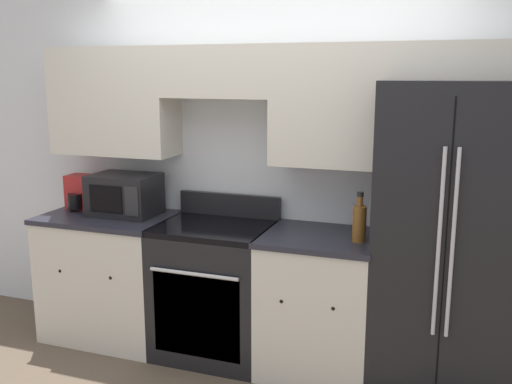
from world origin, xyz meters
The scene contains 9 objects.
ground_plane centered at (0.00, 0.00, 0.00)m, with size 12.00×12.00×0.00m, color brown.
wall_back centered at (0.02, 0.59, 1.47)m, with size 8.00×0.39×2.60m.
lower_cabinets_left centered at (-1.14, 0.31, 0.47)m, with size 0.94×0.64×0.93m.
lower_cabinets_right centered at (0.43, 0.31, 0.47)m, with size 0.73×0.64×0.93m.
oven_range centered at (-0.30, 0.31, 0.47)m, with size 0.76×0.65×1.09m.
refrigerator centered at (1.19, 0.37, 0.95)m, with size 0.81×0.77×1.90m.
microwave centered at (-1.03, 0.37, 1.08)m, with size 0.47×0.35×0.29m.
bottle centered at (0.69, 0.25, 1.05)m, with size 0.08×0.08×0.31m.
coffee_maker centered at (-1.44, 0.42, 1.05)m, with size 0.21×0.22×0.26m.
Camera 1 is at (1.21, -3.10, 1.94)m, focal length 40.00 mm.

